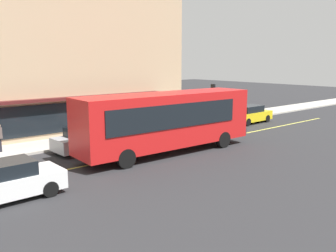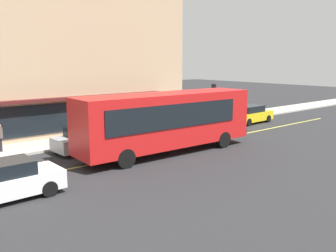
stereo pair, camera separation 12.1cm
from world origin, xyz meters
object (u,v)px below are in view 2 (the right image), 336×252
Objects in this scene: bus at (168,119)px; car_yellow at (250,114)px; car_white at (3,181)px; traffic_light at (214,94)px; pedestrian_waiting at (201,111)px; pedestrian_near_storefront at (132,120)px; car_silver at (90,139)px; pedestrian_at_corner at (0,135)px.

bus is 2.57× the size of car_yellow.
traffic_light is at bearing 19.95° from car_white.
pedestrian_near_storefront is at bearing 177.14° from pedestrian_waiting.
car_silver and car_white have the same top height.
bus is 6.51× the size of pedestrian_waiting.
bus reaches higher than pedestrian_waiting.
car_yellow is at bearing 15.44° from bus.
pedestrian_near_storefront is 0.97× the size of pedestrian_at_corner.
traffic_light is 13.25m from car_silver.
bus is 5.98m from pedestrian_near_storefront.
bus is 7.11× the size of pedestrian_near_storefront.
car_silver is 2.71× the size of pedestrian_at_corner.
pedestrian_waiting is at bearing 151.73° from car_yellow.
pedestrian_at_corner is at bearing 142.34° from bus.
car_yellow is at bearing 0.01° from car_silver.
traffic_light is (9.64, 5.42, 0.55)m from bus.
bus reaches higher than car_yellow.
bus is at bearing 9.10° from car_white.
pedestrian_waiting is (11.43, 2.10, 0.44)m from car_silver.
pedestrian_at_corner is (1.84, 7.42, 0.37)m from car_white.
car_silver is (-12.95, -2.10, -1.79)m from traffic_light.
pedestrian_at_corner is at bearing 179.04° from pedestrian_near_storefront.
pedestrian_near_storefront is at bearing 33.83° from car_white.
car_white is (-6.17, -4.83, 0.00)m from car_silver.
car_silver is at bearing -170.77° from traffic_light.
pedestrian_near_storefront is (-6.74, 0.34, -0.10)m from pedestrian_waiting.
pedestrian_near_storefront is at bearing 167.11° from car_yellow.
traffic_light is 2.03× the size of pedestrian_near_storefront.
pedestrian_waiting is at bearing 10.41° from car_silver.
pedestrian_waiting is (8.11, 5.41, -0.80)m from bus.
traffic_light is at bearing 9.23° from car_silver.
car_yellow is 2.53× the size of pedestrian_waiting.
traffic_light is 20.42m from car_white.
traffic_light reaches higher than car_yellow.
pedestrian_at_corner reaches higher than car_silver.
pedestrian_near_storefront reaches higher than car_silver.
bus reaches higher than car_white.
car_white is 7.66m from pedestrian_at_corner.
car_white is at bearing -167.32° from car_yellow.
pedestrian_near_storefront is 9.01m from pedestrian_at_corner.
car_white is at bearing -141.91° from car_silver.
traffic_light is at bearing 29.36° from bus.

